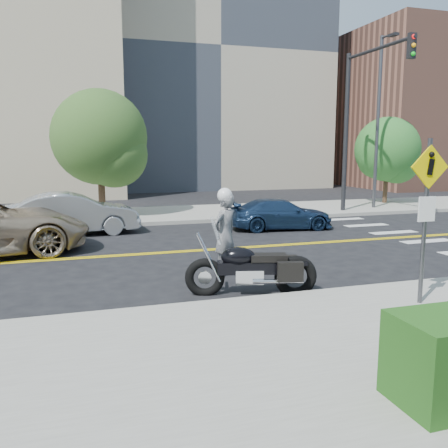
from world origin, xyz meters
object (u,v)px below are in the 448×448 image
object	(u,v)px
motorcyclist	(225,232)
parked_car_silver	(73,214)
pedestrian_sign	(426,206)
parked_car_blue	(281,214)
motorcycle	(252,257)

from	to	relation	value
motorcyclist	parked_car_silver	distance (m)	7.57
pedestrian_sign	parked_car_blue	size ratio (longest dim) A/B	0.77
motorcyclist	motorcycle	world-z (taller)	motorcyclist
motorcycle	parked_car_blue	world-z (taller)	motorcycle
motorcycle	parked_car_blue	size ratio (longest dim) A/B	0.67
parked_car_silver	parked_car_blue	xyz separation A→B (m)	(7.40, -1.04, -0.17)
pedestrian_sign	parked_car_silver	size ratio (longest dim) A/B	0.67
motorcyclist	motorcycle	distance (m)	1.58
motorcyclist	parked_car_silver	size ratio (longest dim) A/B	0.47
motorcyclist	parked_car_blue	xyz separation A→B (m)	(3.95, 5.69, -0.47)
motorcyclist	parked_car_silver	bearing A→B (deg)	-95.75
pedestrian_sign	parked_car_silver	xyz separation A→B (m)	(-6.18, 10.15, -1.22)
pedestrian_sign	motorcycle	bearing A→B (deg)	144.72
pedestrian_sign	parked_car_blue	distance (m)	9.30
motorcycle	parked_car_blue	bearing A→B (deg)	76.44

